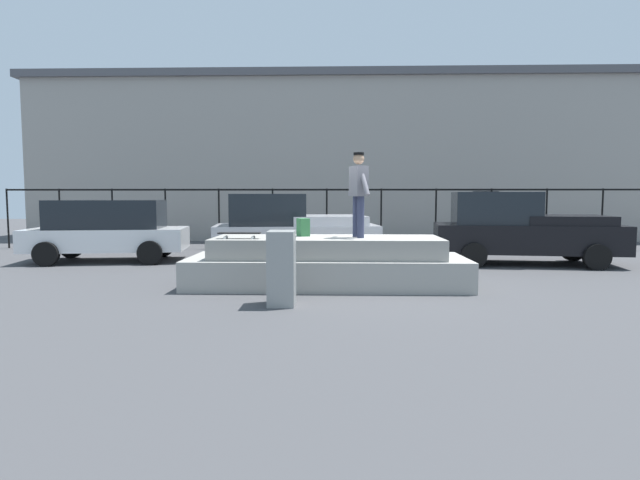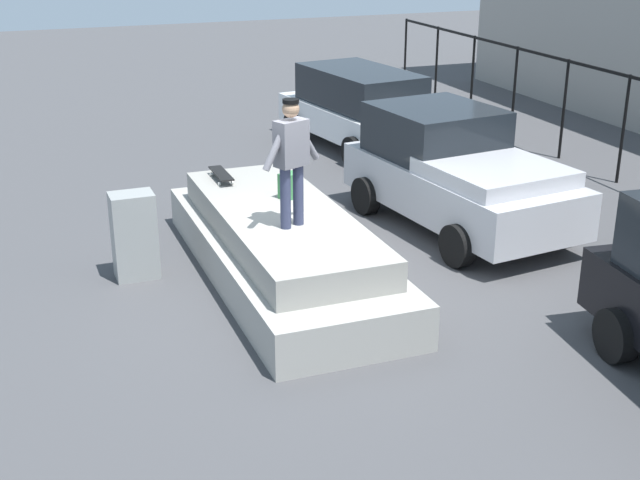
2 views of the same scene
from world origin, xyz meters
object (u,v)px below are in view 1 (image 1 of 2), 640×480
skateboard (239,233)px  car_white_hatchback_near (108,229)px  backpack (303,227)px  car_silver_pickup_mid (291,230)px  skateboarder (359,189)px  car_black_pickup_far (520,229)px  utility_box (282,268)px

skateboard → car_white_hatchback_near: car_white_hatchback_near is taller
backpack → car_silver_pickup_mid: size_ratio=0.08×
backpack → car_white_hatchback_near: size_ratio=0.08×
skateboarder → skateboard: 2.51m
car_silver_pickup_mid → car_black_pickup_far: car_black_pickup_far is taller
car_black_pickup_far → utility_box: size_ratio=3.95×
skateboard → car_black_pickup_far: (6.77, 3.97, -0.14)m
car_silver_pickup_mid → backpack: bearing=-80.5°
car_silver_pickup_mid → car_black_pickup_far: 6.08m
utility_box → car_black_pickup_far: bearing=43.0°
utility_box → skateboarder: bearing=53.8°
car_white_hatchback_near → car_silver_pickup_mid: (5.14, -0.53, 0.03)m
backpack → car_silver_pickup_mid: bearing=165.9°
skateboard → car_silver_pickup_mid: car_silver_pickup_mid is taller
car_black_pickup_far → backpack: bearing=-149.6°
skateboard → backpack: 1.39m
skateboarder → car_black_pickup_far: size_ratio=0.34×
skateboarder → skateboard: (-2.33, -0.35, -0.87)m
car_black_pickup_far → skateboarder: bearing=-140.9°
skateboarder → skateboard: bearing=-171.4°
skateboard → utility_box: 1.87m
skateboarder → backpack: 1.42m
car_white_hatchback_near → utility_box: bearing=-46.7°
skateboarder → car_silver_pickup_mid: size_ratio=0.38×
car_white_hatchback_near → car_black_pickup_far: (11.22, -0.26, 0.05)m
skateboarder → car_black_pickup_far: skateboarder is taller
skateboard → utility_box: bearing=-57.3°
skateboard → utility_box: size_ratio=0.67×
skateboard → utility_box: utility_box is taller
skateboarder → backpack: size_ratio=4.57×
skateboard → backpack: size_ratio=2.24×
skateboard → car_silver_pickup_mid: (0.70, 3.70, -0.16)m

